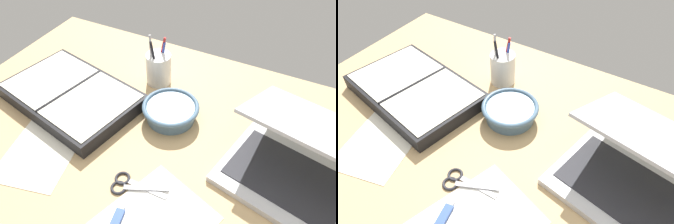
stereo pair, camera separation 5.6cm
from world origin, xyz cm
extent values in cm
cube|color=tan|center=(0.00, 0.00, 1.00)|extent=(140.00, 100.00, 2.00)
cube|color=#B7B7BC|center=(29.87, 7.11, 2.90)|extent=(34.37, 29.79, 1.80)
cube|color=#232328|center=(29.87, 7.11, 3.92)|extent=(29.46, 22.42, 0.24)
cube|color=#B7B7BC|center=(31.52, 15.10, 15.23)|extent=(34.16, 28.75, 8.63)
cube|color=silver|center=(31.43, 14.66, 15.08)|extent=(31.30, 25.87, 7.39)
cylinder|color=slate|center=(-4.77, 13.94, 4.22)|extent=(13.93, 13.93, 4.45)
torus|color=slate|center=(-4.77, 13.94, 6.45)|extent=(16.39, 16.39, 1.31)
cylinder|color=white|center=(-15.94, 27.59, 7.12)|extent=(7.93, 7.93, 10.24)
cylinder|color=black|center=(-15.99, 25.41, 10.46)|extent=(3.43, 0.85, 14.84)
cylinder|color=#233899|center=(-15.80, 29.77, 9.47)|extent=(2.79, 0.93, 12.91)
cylinder|color=#B21E1E|center=(-16.25, 29.75, 10.27)|extent=(3.68, 1.22, 14.43)
cylinder|color=#B7B7BC|center=(-17.62, 26.19, 10.92)|extent=(2.74, 3.12, 15.76)
cube|color=black|center=(-34.91, 6.80, 4.16)|extent=(44.43, 33.56, 4.31)
cube|color=silver|center=(-44.40, 8.76, 6.46)|extent=(23.06, 27.09, 0.30)
cube|color=silver|center=(-25.41, 4.84, 6.46)|extent=(23.06, 27.09, 0.30)
cube|color=black|center=(-34.91, 6.80, 6.61)|extent=(5.61, 23.48, 0.30)
cube|color=#B7B7BC|center=(0.97, -10.41, 2.60)|extent=(10.35, 5.55, 0.30)
cube|color=#B7B7BC|center=(0.97, -10.41, 2.30)|extent=(10.82, 1.26, 0.30)
torus|color=#232328|center=(-5.13, -13.17, 2.30)|extent=(3.90, 3.90, 0.70)
torus|color=#232328|center=(-5.72, -10.45, 2.30)|extent=(3.90, 3.90, 0.70)
cube|color=silver|center=(-29.52, -12.91, 2.08)|extent=(22.34, 26.51, 0.16)
cube|color=#33519E|center=(-0.74, -20.81, 2.50)|extent=(3.12, 6.27, 1.00)
cube|color=silver|center=(-1.44, -17.28, 2.50)|extent=(1.41, 1.41, 0.60)
camera|label=1|loc=(25.38, -47.00, 69.33)|focal=35.00mm
camera|label=2|loc=(30.23, -44.26, 69.33)|focal=35.00mm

